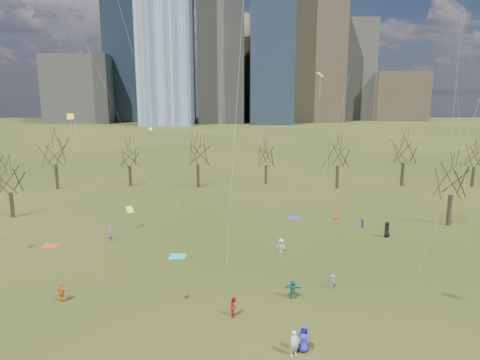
{
  "coord_description": "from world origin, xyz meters",
  "views": [
    {
      "loc": [
        -0.46,
        -32.8,
        16.17
      ],
      "look_at": [
        0.0,
        12.0,
        7.0
      ],
      "focal_mm": 32.0,
      "sensor_mm": 36.0,
      "label": 1
    }
  ],
  "objects_px": {
    "person_4": "(62,292)",
    "person_1": "(294,343)",
    "blanket_crimson": "(51,246)",
    "blanket_navy": "(294,218)",
    "person_2": "(234,306)",
    "person_0": "(304,338)",
    "blanket_teal": "(178,256)"
  },
  "relations": [
    {
      "from": "blanket_crimson",
      "to": "person_1",
      "type": "distance_m",
      "value": 30.78
    },
    {
      "from": "person_4",
      "to": "person_1",
      "type": "bearing_deg",
      "value": -171.36
    },
    {
      "from": "blanket_crimson",
      "to": "person_0",
      "type": "height_order",
      "value": "person_0"
    },
    {
      "from": "person_4",
      "to": "blanket_navy",
      "type": "bearing_deg",
      "value": -101.9
    },
    {
      "from": "person_2",
      "to": "person_0",
      "type": "bearing_deg",
      "value": -127.59
    },
    {
      "from": "blanket_crimson",
      "to": "person_2",
      "type": "height_order",
      "value": "person_2"
    },
    {
      "from": "blanket_navy",
      "to": "person_2",
      "type": "bearing_deg",
      "value": -107.13
    },
    {
      "from": "blanket_teal",
      "to": "blanket_crimson",
      "type": "height_order",
      "value": "same"
    },
    {
      "from": "blanket_navy",
      "to": "blanket_crimson",
      "type": "height_order",
      "value": "same"
    },
    {
      "from": "person_2",
      "to": "person_4",
      "type": "xyz_separation_m",
      "value": [
        -13.57,
        2.34,
        0.0
      ]
    },
    {
      "from": "blanket_teal",
      "to": "person_0",
      "type": "distance_m",
      "value": 19.16
    },
    {
      "from": "person_4",
      "to": "person_2",
      "type": "bearing_deg",
      "value": -158.57
    },
    {
      "from": "person_4",
      "to": "person_0",
      "type": "bearing_deg",
      "value": -169.53
    },
    {
      "from": "person_0",
      "to": "person_2",
      "type": "distance_m",
      "value": 6.28
    },
    {
      "from": "person_1",
      "to": "person_2",
      "type": "distance_m",
      "value": 6.13
    },
    {
      "from": "person_1",
      "to": "person_4",
      "type": "xyz_separation_m",
      "value": [
        -17.32,
        7.19,
        -0.04
      ]
    },
    {
      "from": "blanket_teal",
      "to": "person_1",
      "type": "relative_size",
      "value": 0.96
    },
    {
      "from": "person_0",
      "to": "person_1",
      "type": "distance_m",
      "value": 0.77
    },
    {
      "from": "blanket_teal",
      "to": "blanket_crimson",
      "type": "bearing_deg",
      "value": 167.09
    },
    {
      "from": "person_2",
      "to": "blanket_navy",
      "type": "bearing_deg",
      "value": -9.34
    },
    {
      "from": "blanket_crimson",
      "to": "person_2",
      "type": "bearing_deg",
      "value": -37.1
    },
    {
      "from": "blanket_crimson",
      "to": "person_4",
      "type": "relative_size",
      "value": 1.02
    },
    {
      "from": "person_0",
      "to": "blanket_navy",
      "type": "bearing_deg",
      "value": 95.69
    },
    {
      "from": "person_0",
      "to": "person_1",
      "type": "xyz_separation_m",
      "value": [
        -0.66,
        -0.39,
        -0.09
      ]
    },
    {
      "from": "blanket_navy",
      "to": "person_4",
      "type": "height_order",
      "value": "person_4"
    },
    {
      "from": "blanket_teal",
      "to": "blanket_navy",
      "type": "relative_size",
      "value": 1.0
    },
    {
      "from": "blanket_teal",
      "to": "person_4",
      "type": "height_order",
      "value": "person_4"
    },
    {
      "from": "blanket_teal",
      "to": "person_4",
      "type": "xyz_separation_m",
      "value": [
        -7.81,
        -9.41,
        0.77
      ]
    },
    {
      "from": "blanket_navy",
      "to": "blanket_teal",
      "type": "bearing_deg",
      "value": -135.3
    },
    {
      "from": "blanket_teal",
      "to": "person_1",
      "type": "bearing_deg",
      "value": -60.2
    },
    {
      "from": "blanket_teal",
      "to": "blanket_navy",
      "type": "bearing_deg",
      "value": 44.7
    },
    {
      "from": "person_1",
      "to": "person_0",
      "type": "bearing_deg",
      "value": 6.01
    }
  ]
}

